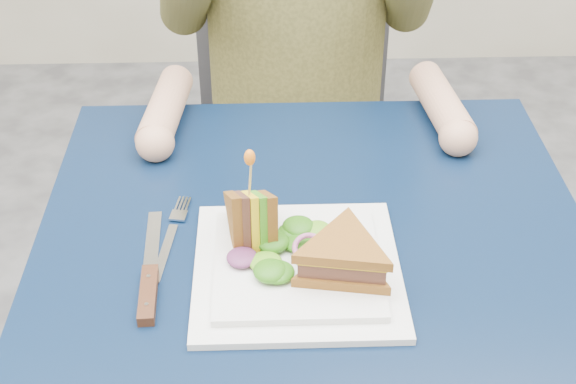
{
  "coord_description": "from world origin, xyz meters",
  "views": [
    {
      "loc": [
        -0.06,
        -0.82,
        1.41
      ],
      "look_at": [
        -0.04,
        -0.01,
        0.82
      ],
      "focal_mm": 50.0,
      "sensor_mm": 36.0,
      "label": 1
    }
  ],
  "objects_px": {
    "chair": "(294,105)",
    "knife": "(149,284)",
    "sandwich_flat": "(344,257)",
    "fork": "(170,239)",
    "sandwich_upright": "(252,218)",
    "table": "(314,286)",
    "plate": "(297,267)"
  },
  "relations": [
    {
      "from": "chair",
      "to": "sandwich_flat",
      "type": "relative_size",
      "value": 5.85
    },
    {
      "from": "table",
      "to": "chair",
      "type": "xyz_separation_m",
      "value": [
        0.0,
        0.7,
        -0.11
      ]
    },
    {
      "from": "plate",
      "to": "sandwich_upright",
      "type": "distance_m",
      "value": 0.09
    },
    {
      "from": "plate",
      "to": "sandwich_upright",
      "type": "bearing_deg",
      "value": 141.46
    },
    {
      "from": "sandwich_upright",
      "to": "fork",
      "type": "bearing_deg",
      "value": 167.76
    },
    {
      "from": "sandwich_flat",
      "to": "knife",
      "type": "height_order",
      "value": "sandwich_flat"
    },
    {
      "from": "sandwich_flat",
      "to": "fork",
      "type": "height_order",
      "value": "sandwich_flat"
    },
    {
      "from": "sandwich_upright",
      "to": "fork",
      "type": "xyz_separation_m",
      "value": [
        -0.11,
        0.02,
        -0.05
      ]
    },
    {
      "from": "plate",
      "to": "sandwich_upright",
      "type": "relative_size",
      "value": 2.12
    },
    {
      "from": "table",
      "to": "fork",
      "type": "height_order",
      "value": "fork"
    },
    {
      "from": "chair",
      "to": "fork",
      "type": "bearing_deg",
      "value": -105.67
    },
    {
      "from": "sandwich_upright",
      "to": "knife",
      "type": "relative_size",
      "value": 0.55
    },
    {
      "from": "sandwich_upright",
      "to": "knife",
      "type": "xyz_separation_m",
      "value": [
        -0.13,
        -0.07,
        -0.05
      ]
    },
    {
      "from": "chair",
      "to": "knife",
      "type": "bearing_deg",
      "value": -105.11
    },
    {
      "from": "chair",
      "to": "sandwich_upright",
      "type": "distance_m",
      "value": 0.76
    },
    {
      "from": "table",
      "to": "plate",
      "type": "bearing_deg",
      "value": -114.11
    },
    {
      "from": "sandwich_upright",
      "to": "knife",
      "type": "bearing_deg",
      "value": -152.13
    },
    {
      "from": "chair",
      "to": "sandwich_flat",
      "type": "distance_m",
      "value": 0.82
    },
    {
      "from": "table",
      "to": "plate",
      "type": "xyz_separation_m",
      "value": [
        -0.03,
        -0.06,
        0.09
      ]
    },
    {
      "from": "table",
      "to": "sandwich_flat",
      "type": "distance_m",
      "value": 0.15
    },
    {
      "from": "plate",
      "to": "fork",
      "type": "xyz_separation_m",
      "value": [
        -0.17,
        0.07,
        -0.01
      ]
    },
    {
      "from": "table",
      "to": "sandwich_flat",
      "type": "relative_size",
      "value": 4.71
    },
    {
      "from": "table",
      "to": "sandwich_upright",
      "type": "relative_size",
      "value": 6.13
    },
    {
      "from": "sandwich_flat",
      "to": "fork",
      "type": "bearing_deg",
      "value": 157.05
    },
    {
      "from": "table",
      "to": "knife",
      "type": "relative_size",
      "value": 3.39
    },
    {
      "from": "table",
      "to": "sandwich_flat",
      "type": "height_order",
      "value": "sandwich_flat"
    },
    {
      "from": "table",
      "to": "chair",
      "type": "height_order",
      "value": "chair"
    },
    {
      "from": "sandwich_flat",
      "to": "fork",
      "type": "relative_size",
      "value": 0.89
    },
    {
      "from": "fork",
      "to": "knife",
      "type": "bearing_deg",
      "value": -100.81
    },
    {
      "from": "knife",
      "to": "table",
      "type": "bearing_deg",
      "value": 21.45
    },
    {
      "from": "sandwich_upright",
      "to": "chair",
      "type": "bearing_deg",
      "value": 83.34
    },
    {
      "from": "plate",
      "to": "sandwich_upright",
      "type": "height_order",
      "value": "sandwich_upright"
    }
  ]
}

